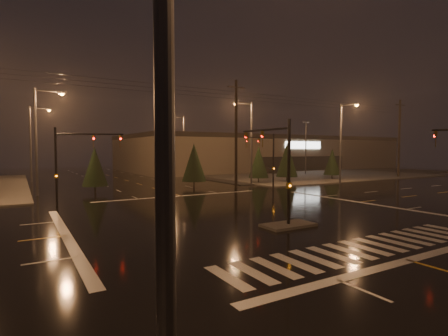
% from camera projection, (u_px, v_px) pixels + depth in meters
% --- Properties ---
extents(ground, '(140.00, 140.00, 0.00)m').
position_uv_depth(ground, '(248.00, 215.00, 23.02)').
color(ground, black).
rests_on(ground, ground).
extents(sidewalk_ne, '(36.00, 36.00, 0.12)m').
position_uv_depth(sidewalk_ne, '(290.00, 173.00, 64.05)').
color(sidewalk_ne, '#4A4742').
rests_on(sidewalk_ne, ground).
extents(median_island, '(3.00, 1.60, 0.15)m').
position_uv_depth(median_island, '(288.00, 225.00, 19.58)').
color(median_island, '#4A4742').
rests_on(median_island, ground).
extents(crosswalk, '(15.00, 2.60, 0.01)m').
position_uv_depth(crosswalk, '(364.00, 248.00, 15.28)').
color(crosswalk, beige).
rests_on(crosswalk, ground).
extents(stop_bar_near, '(16.00, 0.50, 0.01)m').
position_uv_depth(stop_bar_near, '(408.00, 260.00, 13.56)').
color(stop_bar_near, beige).
rests_on(stop_bar_near, ground).
extents(stop_bar_far, '(16.00, 0.50, 0.01)m').
position_uv_depth(stop_bar_far, '(181.00, 196.00, 32.48)').
color(stop_bar_far, beige).
rests_on(stop_bar_far, ground).
extents(parking_lot, '(50.00, 24.00, 0.08)m').
position_uv_depth(parking_lot, '(318.00, 173.00, 64.87)').
color(parking_lot, black).
rests_on(parking_lot, ground).
extents(retail_building, '(60.20, 28.30, 7.20)m').
position_uv_depth(retail_building, '(260.00, 152.00, 80.14)').
color(retail_building, '#726051').
rests_on(retail_building, ground).
extents(signal_mast_median, '(0.25, 4.59, 6.00)m').
position_uv_depth(signal_mast_median, '(278.00, 159.00, 20.18)').
color(signal_mast_median, black).
rests_on(signal_mast_median, ground).
extents(signal_mast_ne, '(4.84, 1.86, 6.00)m').
position_uv_depth(signal_mast_ne, '(268.00, 155.00, 36.36)').
color(signal_mast_ne, black).
rests_on(signal_mast_ne, ground).
extents(signal_mast_nw, '(4.84, 1.86, 6.00)m').
position_uv_depth(signal_mast_nw, '(71.00, 156.00, 26.71)').
color(signal_mast_nw, black).
rests_on(signal_mast_nw, ground).
extents(streetlight_0, '(2.77, 0.32, 10.00)m').
position_uv_depth(streetlight_0, '(189.00, 23.00, 4.14)').
color(streetlight_0, '#38383A').
rests_on(streetlight_0, ground).
extents(streetlight_1, '(2.77, 0.32, 10.00)m').
position_uv_depth(streetlight_1, '(40.00, 134.00, 32.51)').
color(streetlight_1, '#38383A').
rests_on(streetlight_1, ground).
extents(streetlight_2, '(2.77, 0.32, 10.00)m').
position_uv_depth(streetlight_2, '(33.00, 138.00, 46.27)').
color(streetlight_2, '#38383A').
rests_on(streetlight_2, ground).
extents(streetlight_3, '(2.77, 0.32, 10.00)m').
position_uv_depth(streetlight_3, '(249.00, 137.00, 42.16)').
color(streetlight_3, '#38383A').
rests_on(streetlight_3, ground).
extents(streetlight_4, '(2.77, 0.32, 10.00)m').
position_uv_depth(streetlight_4, '(182.00, 141.00, 59.35)').
color(streetlight_4, '#38383A').
rests_on(streetlight_4, ground).
extents(streetlight_6, '(0.32, 2.77, 10.00)m').
position_uv_depth(streetlight_6, '(343.00, 138.00, 43.51)').
color(streetlight_6, '#38383A').
rests_on(streetlight_6, ground).
extents(utility_pole_1, '(2.20, 0.32, 12.00)m').
position_uv_depth(utility_pole_1, '(236.00, 133.00, 38.80)').
color(utility_pole_1, black).
rests_on(utility_pole_1, ground).
extents(utility_pole_2, '(2.20, 0.32, 12.00)m').
position_uv_depth(utility_pole_2, '(399.00, 138.00, 54.04)').
color(utility_pole_2, black).
rests_on(utility_pole_2, ground).
extents(conifer_0, '(2.59, 2.59, 4.74)m').
position_uv_depth(conifer_0, '(259.00, 162.00, 44.84)').
color(conifer_0, black).
rests_on(conifer_0, ground).
extents(conifer_1, '(2.89, 2.89, 5.22)m').
position_uv_depth(conifer_1, '(287.00, 160.00, 46.68)').
color(conifer_1, black).
rests_on(conifer_1, ground).
extents(conifer_2, '(2.39, 2.39, 4.44)m').
position_uv_depth(conifer_2, '(332.00, 162.00, 50.08)').
color(conifer_2, black).
rests_on(conifer_2, ground).
extents(conifer_3, '(2.48, 2.48, 4.58)m').
position_uv_depth(conifer_3, '(95.00, 167.00, 34.56)').
color(conifer_3, black).
rests_on(conifer_3, ground).
extents(conifer_4, '(2.78, 2.78, 5.04)m').
position_uv_depth(conifer_4, '(194.00, 162.00, 39.80)').
color(conifer_4, black).
rests_on(conifer_4, ground).
extents(car_parked, '(3.97, 4.37, 1.44)m').
position_uv_depth(car_parked, '(267.00, 170.00, 61.94)').
color(car_parked, black).
rests_on(car_parked, ground).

